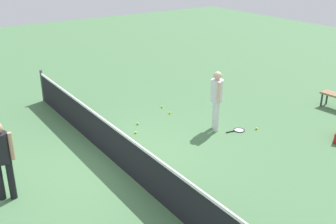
{
  "coord_description": "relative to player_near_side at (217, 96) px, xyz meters",
  "views": [
    {
      "loc": [
        -7.84,
        3.76,
        4.78
      ],
      "look_at": [
        0.0,
        -1.62,
        0.9
      ],
      "focal_mm": 43.21,
      "sensor_mm": 36.0,
      "label": 1
    }
  ],
  "objects": [
    {
      "name": "player_far_side",
      "position": [
        -0.2,
        5.73,
        0.0
      ],
      "size": [
        0.45,
        0.51,
        1.7
      ],
      "color": "black",
      "rests_on": "ground_plane"
    },
    {
      "name": "tennis_ball_stray_right",
      "position": [
        1.02,
        2.0,
        -0.98
      ],
      "size": [
        0.07,
        0.07,
        0.07
      ],
      "primitive_type": "sphere",
      "color": "#C6E033",
      "rests_on": "ground_plane"
    },
    {
      "name": "ground_plane",
      "position": [
        -0.0,
        3.24,
        -1.01
      ],
      "size": [
        40.0,
        40.0,
        0.0
      ],
      "primitive_type": "plane",
      "color": "#4C7A4C"
    },
    {
      "name": "tennis_ball_stray_left",
      "position": [
        2.24,
        0.32,
        -0.98
      ],
      "size": [
        0.07,
        0.07,
        0.07
      ],
      "primitive_type": "sphere",
      "color": "#C6E033",
      "rests_on": "ground_plane"
    },
    {
      "name": "tennis_racket_near_player",
      "position": [
        -0.45,
        -0.47,
        -1.0
      ],
      "size": [
        0.37,
        0.6,
        0.03
      ],
      "color": "black",
      "rests_on": "ground_plane"
    },
    {
      "name": "tennis_ball_by_net",
      "position": [
        1.51,
        1.65,
        -0.98
      ],
      "size": [
        0.07,
        0.07,
        0.07
      ],
      "primitive_type": "sphere",
      "color": "#C6E033",
      "rests_on": "ground_plane"
    },
    {
      "name": "court_net",
      "position": [
        -0.0,
        3.24,
        -0.51
      ],
      "size": [
        10.09,
        0.09,
        1.07
      ],
      "color": "#4C4C51",
      "rests_on": "ground_plane"
    },
    {
      "name": "tennis_ball_baseline",
      "position": [
        1.48,
        2.43,
        -0.98
      ],
      "size": [
        0.07,
        0.07,
        0.07
      ],
      "primitive_type": "sphere",
      "color": "#C6E033",
      "rests_on": "ground_plane"
    },
    {
      "name": "player_near_side",
      "position": [
        0.0,
        0.0,
        0.0
      ],
      "size": [
        0.51,
        0.45,
        1.7
      ],
      "color": "white",
      "rests_on": "ground_plane"
    },
    {
      "name": "tennis_ball_midcourt",
      "position": [
        -0.69,
        -0.95,
        -0.98
      ],
      "size": [
        0.07,
        0.07,
        0.07
      ],
      "primitive_type": "sphere",
      "color": "#C6E033",
      "rests_on": "ground_plane"
    },
    {
      "name": "tennis_ball_near_player",
      "position": [
        1.67,
        0.41,
        -0.98
      ],
      "size": [
        0.07,
        0.07,
        0.07
      ],
      "primitive_type": "sphere",
      "color": "#C6E033",
      "rests_on": "ground_plane"
    }
  ]
}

